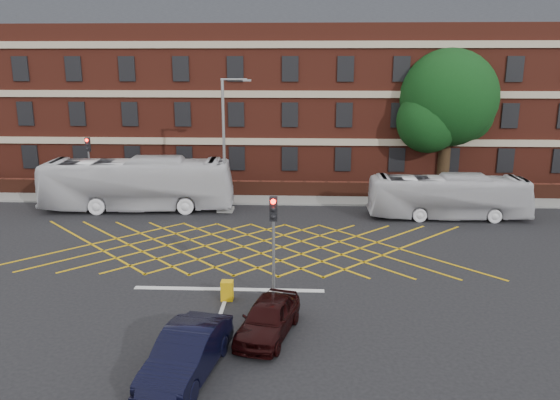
{
  "coord_description": "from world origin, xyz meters",
  "views": [
    {
      "loc": [
        3.12,
        -24.64,
        9.24
      ],
      "look_at": [
        1.92,
        1.5,
        2.64
      ],
      "focal_mm": 35.0,
      "sensor_mm": 36.0,
      "label": 1
    }
  ],
  "objects_px": {
    "car_navy": "(187,353)",
    "traffic_light_near": "(274,259)",
    "car_maroon": "(268,318)",
    "street_lamp": "(226,168)",
    "bus_left": "(138,184)",
    "traffic_light_far": "(90,174)",
    "direction_signs": "(80,181)",
    "bus_right": "(448,197)",
    "deciduous_tree": "(447,105)",
    "utility_cabinet": "(227,290)"
  },
  "relations": [
    {
      "from": "traffic_light_near",
      "to": "utility_cabinet",
      "type": "bearing_deg",
      "value": -179.35
    },
    {
      "from": "car_navy",
      "to": "street_lamp",
      "type": "height_order",
      "value": "street_lamp"
    },
    {
      "from": "street_lamp",
      "to": "direction_signs",
      "type": "relative_size",
      "value": 3.78
    },
    {
      "from": "bus_left",
      "to": "bus_right",
      "type": "bearing_deg",
      "value": -96.49
    },
    {
      "from": "car_navy",
      "to": "traffic_light_near",
      "type": "distance_m",
      "value": 6.04
    },
    {
      "from": "utility_cabinet",
      "to": "traffic_light_near",
      "type": "bearing_deg",
      "value": 0.65
    },
    {
      "from": "car_maroon",
      "to": "deciduous_tree",
      "type": "relative_size",
      "value": 0.38
    },
    {
      "from": "deciduous_tree",
      "to": "utility_cabinet",
      "type": "bearing_deg",
      "value": -123.14
    },
    {
      "from": "deciduous_tree",
      "to": "street_lamp",
      "type": "xyz_separation_m",
      "value": [
        -15.26,
        -7.03,
        -3.46
      ]
    },
    {
      "from": "car_maroon",
      "to": "traffic_light_far",
      "type": "distance_m",
      "value": 23.54
    },
    {
      "from": "bus_left",
      "to": "deciduous_tree",
      "type": "height_order",
      "value": "deciduous_tree"
    },
    {
      "from": "car_maroon",
      "to": "deciduous_tree",
      "type": "distance_m",
      "value": 26.56
    },
    {
      "from": "traffic_light_far",
      "to": "direction_signs",
      "type": "bearing_deg",
      "value": -120.01
    },
    {
      "from": "traffic_light_near",
      "to": "street_lamp",
      "type": "xyz_separation_m",
      "value": [
        -3.79,
        13.38,
        1.05
      ]
    },
    {
      "from": "street_lamp",
      "to": "direction_signs",
      "type": "bearing_deg",
      "value": 168.25
    },
    {
      "from": "traffic_light_far",
      "to": "direction_signs",
      "type": "distance_m",
      "value": 0.95
    },
    {
      "from": "traffic_light_far",
      "to": "bus_left",
      "type": "bearing_deg",
      "value": -33.45
    },
    {
      "from": "bus_right",
      "to": "street_lamp",
      "type": "bearing_deg",
      "value": 86.19
    },
    {
      "from": "car_maroon",
      "to": "traffic_light_far",
      "type": "relative_size",
      "value": 0.9
    },
    {
      "from": "direction_signs",
      "to": "deciduous_tree",
      "type": "bearing_deg",
      "value": 10.82
    },
    {
      "from": "car_navy",
      "to": "bus_left",
      "type": "bearing_deg",
      "value": 121.07
    },
    {
      "from": "traffic_light_near",
      "to": "street_lamp",
      "type": "height_order",
      "value": "street_lamp"
    },
    {
      "from": "street_lamp",
      "to": "utility_cabinet",
      "type": "xyz_separation_m",
      "value": [
        1.92,
        -13.4,
        -2.41
      ]
    },
    {
      "from": "bus_left",
      "to": "traffic_light_near",
      "type": "xyz_separation_m",
      "value": [
        9.5,
        -13.53,
        0.08
      ]
    },
    {
      "from": "bus_left",
      "to": "traffic_light_near",
      "type": "height_order",
      "value": "traffic_light_near"
    },
    {
      "from": "traffic_light_near",
      "to": "direction_signs",
      "type": "height_order",
      "value": "traffic_light_near"
    },
    {
      "from": "car_maroon",
      "to": "deciduous_tree",
      "type": "height_order",
      "value": "deciduous_tree"
    },
    {
      "from": "traffic_light_near",
      "to": "direction_signs",
      "type": "relative_size",
      "value": 1.94
    },
    {
      "from": "car_maroon",
      "to": "utility_cabinet",
      "type": "height_order",
      "value": "car_maroon"
    },
    {
      "from": "car_navy",
      "to": "traffic_light_far",
      "type": "bearing_deg",
      "value": 127.91
    },
    {
      "from": "bus_right",
      "to": "direction_signs",
      "type": "relative_size",
      "value": 4.37
    },
    {
      "from": "direction_signs",
      "to": "bus_right",
      "type": "bearing_deg",
      "value": -7.33
    },
    {
      "from": "car_navy",
      "to": "deciduous_tree",
      "type": "xyz_separation_m",
      "value": [
        13.79,
        25.89,
        5.54
      ]
    },
    {
      "from": "car_maroon",
      "to": "bus_right",
      "type": "bearing_deg",
      "value": 70.89
    },
    {
      "from": "car_maroon",
      "to": "street_lamp",
      "type": "relative_size",
      "value": 0.47
    },
    {
      "from": "car_maroon",
      "to": "utility_cabinet",
      "type": "xyz_separation_m",
      "value": [
        -1.84,
        2.86,
        -0.26
      ]
    },
    {
      "from": "deciduous_tree",
      "to": "traffic_light_far",
      "type": "xyz_separation_m",
      "value": [
        -25.13,
        -4.13,
        -4.5
      ]
    },
    {
      "from": "bus_right",
      "to": "utility_cabinet",
      "type": "distance_m",
      "value": 17.17
    },
    {
      "from": "bus_right",
      "to": "car_navy",
      "type": "xyz_separation_m",
      "value": [
        -12.24,
        -17.92,
        -0.61
      ]
    },
    {
      "from": "bus_left",
      "to": "direction_signs",
      "type": "relative_size",
      "value": 5.51
    },
    {
      "from": "bus_right",
      "to": "direction_signs",
      "type": "xyz_separation_m",
      "value": [
        -24.02,
        3.09,
        0.04
      ]
    },
    {
      "from": "car_navy",
      "to": "deciduous_tree",
      "type": "bearing_deg",
      "value": 72.33
    },
    {
      "from": "direction_signs",
      "to": "utility_cabinet",
      "type": "distance_m",
      "value": 19.8
    },
    {
      "from": "direction_signs",
      "to": "street_lamp",
      "type": "bearing_deg",
      "value": -11.75
    },
    {
      "from": "traffic_light_near",
      "to": "utility_cabinet",
      "type": "height_order",
      "value": "traffic_light_near"
    },
    {
      "from": "car_maroon",
      "to": "bus_left",
      "type": "bearing_deg",
      "value": 133.92
    },
    {
      "from": "traffic_light_far",
      "to": "utility_cabinet",
      "type": "height_order",
      "value": "traffic_light_far"
    },
    {
      "from": "bus_left",
      "to": "traffic_light_far",
      "type": "height_order",
      "value": "traffic_light_far"
    },
    {
      "from": "deciduous_tree",
      "to": "utility_cabinet",
      "type": "xyz_separation_m",
      "value": [
        -13.34,
        -20.43,
        -5.87
      ]
    },
    {
      "from": "car_navy",
      "to": "bus_right",
      "type": "bearing_deg",
      "value": 66.03
    }
  ]
}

